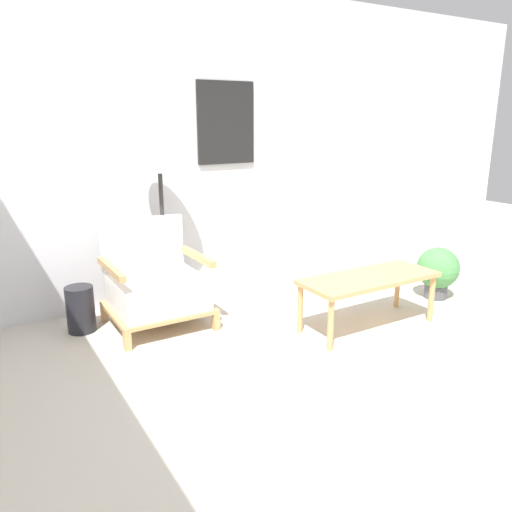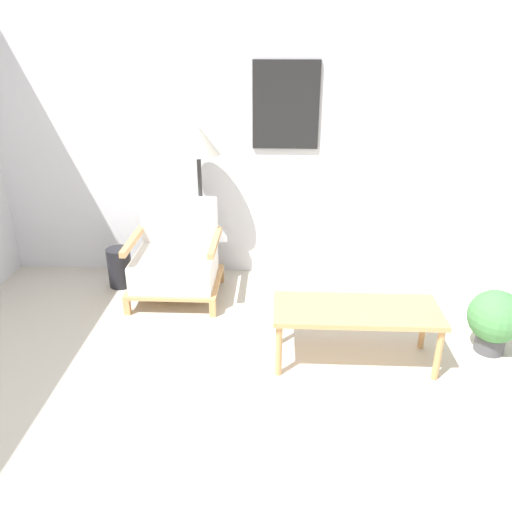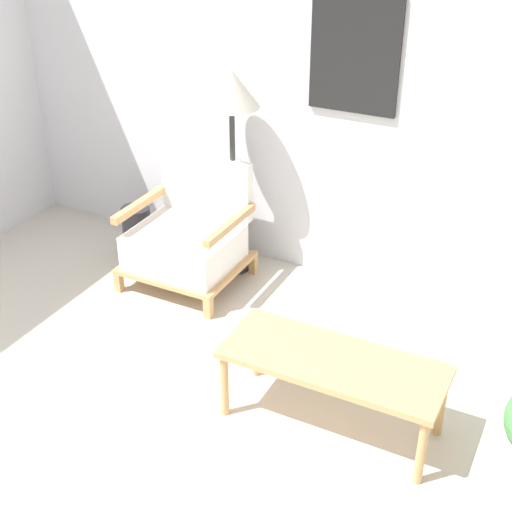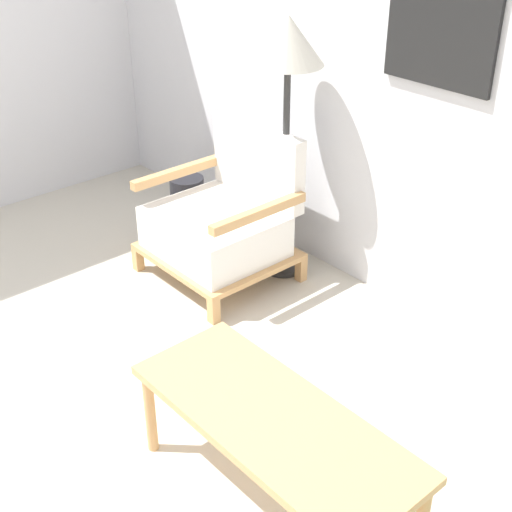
{
  "view_description": "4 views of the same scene",
  "coord_description": "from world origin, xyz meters",
  "px_view_note": "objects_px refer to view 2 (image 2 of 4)",
  "views": [
    {
      "loc": [
        -2.06,
        -1.62,
        1.59
      ],
      "look_at": [
        -0.13,
        1.61,
        0.55
      ],
      "focal_mm": 35.0,
      "sensor_mm": 36.0,
      "label": 1
    },
    {
      "loc": [
        0.03,
        -1.86,
        2.08
      ],
      "look_at": [
        -0.13,
        1.61,
        0.55
      ],
      "focal_mm": 35.0,
      "sensor_mm": 36.0,
      "label": 2
    },
    {
      "loc": [
        1.51,
        -1.59,
        2.58
      ],
      "look_at": [
        -0.13,
        1.61,
        0.55
      ],
      "focal_mm": 50.0,
      "sensor_mm": 36.0,
      "label": 3
    },
    {
      "loc": [
        1.92,
        -0.19,
        2.12
      ],
      "look_at": [
        -0.13,
        1.61,
        0.55
      ],
      "focal_mm": 50.0,
      "sensor_mm": 36.0,
      "label": 4
    }
  ],
  "objects_px": {
    "floor_lamp": "(198,149)",
    "armchair": "(176,261)",
    "coffee_table": "(356,314)",
    "vase": "(120,267)",
    "potted_plant": "(495,319)"
  },
  "relations": [
    {
      "from": "floor_lamp",
      "to": "armchair",
      "type": "bearing_deg",
      "value": -123.14
    },
    {
      "from": "coffee_table",
      "to": "vase",
      "type": "relative_size",
      "value": 3.11
    },
    {
      "from": "armchair",
      "to": "potted_plant",
      "type": "distance_m",
      "value": 2.51
    },
    {
      "from": "floor_lamp",
      "to": "coffee_table",
      "type": "bearing_deg",
      "value": -44.51
    },
    {
      "from": "coffee_table",
      "to": "vase",
      "type": "xyz_separation_m",
      "value": [
        -1.95,
        1.06,
        -0.19
      ]
    },
    {
      "from": "armchair",
      "to": "floor_lamp",
      "type": "relative_size",
      "value": 0.58
    },
    {
      "from": "armchair",
      "to": "coffee_table",
      "type": "bearing_deg",
      "value": -32.74
    },
    {
      "from": "armchair",
      "to": "vase",
      "type": "distance_m",
      "value": 0.59
    },
    {
      "from": "armchair",
      "to": "potted_plant",
      "type": "height_order",
      "value": "armchair"
    },
    {
      "from": "vase",
      "to": "potted_plant",
      "type": "bearing_deg",
      "value": -16.96
    },
    {
      "from": "coffee_table",
      "to": "potted_plant",
      "type": "relative_size",
      "value": 2.36
    },
    {
      "from": "coffee_table",
      "to": "vase",
      "type": "distance_m",
      "value": 2.23
    },
    {
      "from": "coffee_table",
      "to": "potted_plant",
      "type": "height_order",
      "value": "potted_plant"
    },
    {
      "from": "potted_plant",
      "to": "coffee_table",
      "type": "bearing_deg",
      "value": -170.7
    },
    {
      "from": "armchair",
      "to": "floor_lamp",
      "type": "bearing_deg",
      "value": 56.86
    }
  ]
}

